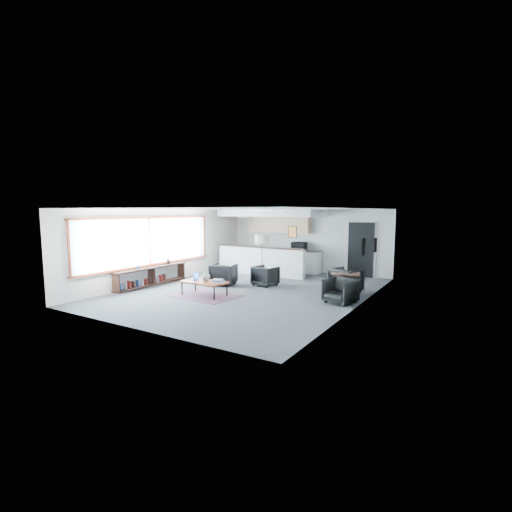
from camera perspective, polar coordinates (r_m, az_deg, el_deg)
The scene contains 21 objects.
room at distance 11.64m, azimuth -1.09°, elevation 0.87°, with size 7.02×9.02×2.62m.
window at distance 13.17m, azimuth -16.09°, elevation 1.99°, with size 0.10×5.95×1.66m.
console at distance 13.09m, azimuth -15.92°, elevation -3.02°, with size 0.35×3.00×0.80m.
kitchenette at distance 15.42m, azimuth 2.55°, elevation 2.66°, with size 4.20×1.96×2.60m.
doorway at distance 14.79m, azimuth 15.87°, elevation 1.04°, with size 1.10×0.12×2.15m.
track_light at distance 13.76m, azimuth 1.76°, elevation 6.94°, with size 1.60×0.07×0.15m.
wall_art_lower at distance 10.58m, azimuth 16.19°, elevation 1.34°, with size 0.03×0.38×0.48m.
wall_art_upper at distance 11.83m, azimuth 17.84°, elevation 1.61°, with size 0.03×0.34×0.44m.
kilim_rug at distance 11.33m, azimuth -7.93°, elevation -6.01°, with size 2.07×1.48×0.01m.
coffee_table at distance 11.24m, azimuth -7.97°, elevation -4.04°, with size 1.33×0.72×0.44m.
laptop at distance 11.53m, azimuth -9.41°, elevation -3.31°, with size 0.35×0.32×0.21m.
ceramic_pot at distance 11.18m, azimuth -7.68°, elevation -3.27°, with size 0.25×0.25×0.25m.
book_stack at distance 10.99m, azimuth -5.85°, elevation -3.83°, with size 0.40×0.36×0.10m.
coaster at distance 11.04m, azimuth -8.66°, elevation -4.07°, with size 0.10×0.10×0.01m.
armchair_left at distance 12.76m, azimuth -5.00°, elevation -2.67°, with size 0.78×0.73×0.81m, color black.
armchair_right at distance 12.61m, azimuth 1.45°, elevation -2.91°, with size 0.72×0.68×0.74m, color black.
floor_lamp at distance 12.82m, azimuth 0.93°, elevation 2.34°, with size 0.58×0.58×1.73m.
dining_table at distance 11.40m, azimuth 13.57°, elevation -2.82°, with size 1.02×1.02×0.70m.
dining_chair_near at distance 10.48m, azimuth 12.86°, elevation -5.38°, with size 0.63×0.59×0.65m, color black.
dining_chair_far at distance 11.91m, azimuth 13.64°, elevation -3.77°, with size 0.70×0.65×0.72m, color black.
microwave at distance 15.38m, azimuth 6.64°, elevation 1.67°, with size 0.58×0.32×0.39m, color black.
Camera 1 is at (6.21, -9.77, 2.54)m, focal length 26.00 mm.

